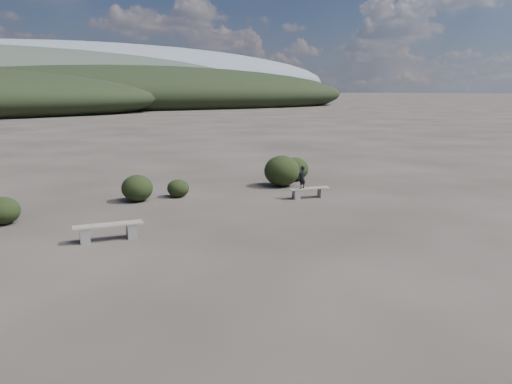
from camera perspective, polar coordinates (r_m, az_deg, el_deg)
ground at (r=13.35m, az=6.18°, el=-7.44°), size 1200.00×1200.00×0.00m
bench_left at (r=15.25m, az=-16.50°, el=-4.24°), size 2.03×0.75×0.50m
bench_right at (r=20.44m, az=6.10°, el=0.02°), size 1.74×0.74×0.43m
seated_person at (r=20.19m, az=5.29°, el=1.70°), size 0.38×0.30×0.92m
shrub_a at (r=18.35m, az=-26.99°, el=-1.91°), size 1.11×1.11×0.91m
shrub_b at (r=20.26m, az=-13.42°, el=0.43°), size 1.23×1.23×1.05m
shrub_c at (r=20.80m, az=-8.89°, el=0.43°), size 0.91×0.91×0.73m
shrub_d at (r=22.83m, az=2.97°, el=2.42°), size 1.61×1.61×1.41m
shrub_e at (r=24.42m, az=4.47°, el=2.65°), size 1.34×1.34×1.12m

